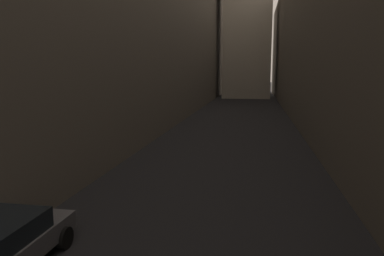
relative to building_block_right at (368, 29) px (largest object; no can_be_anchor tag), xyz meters
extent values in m
plane|color=black|center=(-12.26, -2.00, -9.04)|extent=(264.00, 264.00, 0.00)
cube|color=#60594F|center=(0.00, 0.00, 0.00)|extent=(13.52, 108.00, 18.07)
cube|color=#4C4C51|center=(-16.66, -31.01, -8.43)|extent=(1.78, 4.51, 0.56)
cylinder|color=black|center=(-17.55, -29.48, -8.71)|extent=(0.22, 0.65, 0.65)
cylinder|color=black|center=(-15.77, -29.48, -8.71)|extent=(0.22, 0.65, 0.65)
camera|label=1|loc=(-10.44, -38.77, -3.94)|focal=34.64mm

